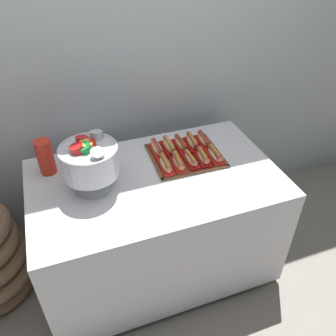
{
  "coord_description": "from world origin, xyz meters",
  "views": [
    {
      "loc": [
        -0.44,
        -1.42,
        1.93
      ],
      "look_at": [
        0.08,
        0.02,
        0.77
      ],
      "focal_mm": 37.18,
      "sensor_mm": 36.0,
      "label": 1
    }
  ],
  "objects_px": {
    "serving_tray": "(185,156)",
    "hot_dog_4": "(215,155)",
    "punch_bowl": "(90,160)",
    "hot_dog_6": "(169,146)",
    "hot_dog_7": "(181,144)",
    "buffet_table": "(156,222)",
    "hot_dog_3": "(203,157)",
    "hot_dog_0": "(165,164)",
    "hot_dog_8": "(193,142)",
    "cup_stack": "(45,157)",
    "hot_dog_2": "(191,159)",
    "hot_dog_9": "(204,140)",
    "hot_dog_1": "(178,162)",
    "hot_dog_5": "(157,148)"
  },
  "relations": [
    {
      "from": "hot_dog_2",
      "to": "hot_dog_3",
      "type": "relative_size",
      "value": 0.97
    },
    {
      "from": "serving_tray",
      "to": "hot_dog_4",
      "type": "distance_m",
      "value": 0.17
    },
    {
      "from": "hot_dog_8",
      "to": "punch_bowl",
      "type": "bearing_deg",
      "value": -164.66
    },
    {
      "from": "hot_dog_6",
      "to": "hot_dog_7",
      "type": "distance_m",
      "value": 0.08
    },
    {
      "from": "hot_dog_6",
      "to": "punch_bowl",
      "type": "xyz_separation_m",
      "value": [
        -0.48,
        -0.18,
        0.14
      ]
    },
    {
      "from": "buffet_table",
      "to": "hot_dog_0",
      "type": "height_order",
      "value": "hot_dog_0"
    },
    {
      "from": "hot_dog_8",
      "to": "hot_dog_4",
      "type": "bearing_deg",
      "value": -67.67
    },
    {
      "from": "hot_dog_6",
      "to": "hot_dog_4",
      "type": "bearing_deg",
      "value": -38.36
    },
    {
      "from": "hot_dog_0",
      "to": "hot_dog_7",
      "type": "distance_m",
      "value": 0.22
    },
    {
      "from": "hot_dog_3",
      "to": "cup_stack",
      "type": "bearing_deg",
      "value": 166.13
    },
    {
      "from": "hot_dog_0",
      "to": "cup_stack",
      "type": "relative_size",
      "value": 0.88
    },
    {
      "from": "hot_dog_9",
      "to": "hot_dog_1",
      "type": "bearing_deg",
      "value": -145.86
    },
    {
      "from": "hot_dog_2",
      "to": "hot_dog_4",
      "type": "xyz_separation_m",
      "value": [
        0.15,
        -0.01,
        0.0
      ]
    },
    {
      "from": "hot_dog_3",
      "to": "hot_dog_5",
      "type": "bearing_deg",
      "value": 141.64
    },
    {
      "from": "hot_dog_4",
      "to": "hot_dog_5",
      "type": "xyz_separation_m",
      "value": [
        -0.29,
        0.18,
        -0.0
      ]
    },
    {
      "from": "hot_dog_3",
      "to": "hot_dog_4",
      "type": "distance_m",
      "value": 0.08
    },
    {
      "from": "buffet_table",
      "to": "hot_dog_1",
      "type": "height_order",
      "value": "hot_dog_1"
    },
    {
      "from": "serving_tray",
      "to": "hot_dog_6",
      "type": "bearing_deg",
      "value": 130.16
    },
    {
      "from": "hot_dog_4",
      "to": "punch_bowl",
      "type": "relative_size",
      "value": 0.55
    },
    {
      "from": "hot_dog_3",
      "to": "hot_dog_5",
      "type": "xyz_separation_m",
      "value": [
        -0.22,
        0.17,
        -0.0
      ]
    },
    {
      "from": "hot_dog_3",
      "to": "cup_stack",
      "type": "distance_m",
      "value": 0.87
    },
    {
      "from": "buffet_table",
      "to": "hot_dog_5",
      "type": "bearing_deg",
      "value": 68.78
    },
    {
      "from": "punch_bowl",
      "to": "hot_dog_4",
      "type": "bearing_deg",
      "value": 0.52
    },
    {
      "from": "hot_dog_7",
      "to": "hot_dog_8",
      "type": "xyz_separation_m",
      "value": [
        0.07,
        -0.0,
        -0.0
      ]
    },
    {
      "from": "hot_dog_7",
      "to": "buffet_table",
      "type": "bearing_deg",
      "value": -138.72
    },
    {
      "from": "buffet_table",
      "to": "hot_dog_6",
      "type": "xyz_separation_m",
      "value": [
        0.16,
        0.21,
        0.39
      ]
    },
    {
      "from": "hot_dog_2",
      "to": "hot_dog_4",
      "type": "distance_m",
      "value": 0.15
    },
    {
      "from": "hot_dog_1",
      "to": "hot_dog_4",
      "type": "bearing_deg",
      "value": -2.11
    },
    {
      "from": "hot_dog_4",
      "to": "hot_dog_8",
      "type": "bearing_deg",
      "value": 112.33
    },
    {
      "from": "serving_tray",
      "to": "hot_dog_3",
      "type": "distance_m",
      "value": 0.12
    },
    {
      "from": "punch_bowl",
      "to": "hot_dog_9",
      "type": "bearing_deg",
      "value": 13.57
    },
    {
      "from": "buffet_table",
      "to": "hot_dog_6",
      "type": "bearing_deg",
      "value": 52.82
    },
    {
      "from": "serving_tray",
      "to": "cup_stack",
      "type": "bearing_deg",
      "value": 170.95
    },
    {
      "from": "hot_dog_2",
      "to": "hot_dog_3",
      "type": "bearing_deg",
      "value": -2.11
    },
    {
      "from": "hot_dog_5",
      "to": "punch_bowl",
      "type": "xyz_separation_m",
      "value": [
        -0.41,
        -0.18,
        0.14
      ]
    },
    {
      "from": "buffet_table",
      "to": "hot_dog_8",
      "type": "relative_size",
      "value": 7.8
    },
    {
      "from": "hot_dog_7",
      "to": "hot_dog_9",
      "type": "xyz_separation_m",
      "value": [
        0.15,
        -0.01,
        -0.0
      ]
    },
    {
      "from": "hot_dog_2",
      "to": "hot_dog_9",
      "type": "relative_size",
      "value": 0.86
    },
    {
      "from": "hot_dog_1",
      "to": "hot_dog_3",
      "type": "distance_m",
      "value": 0.15
    },
    {
      "from": "hot_dog_7",
      "to": "punch_bowl",
      "type": "bearing_deg",
      "value": -162.46
    },
    {
      "from": "serving_tray",
      "to": "hot_dog_1",
      "type": "bearing_deg",
      "value": -134.38
    },
    {
      "from": "buffet_table",
      "to": "hot_dog_5",
      "type": "relative_size",
      "value": 8.39
    },
    {
      "from": "hot_dog_2",
      "to": "hot_dog_4",
      "type": "height_order",
      "value": "hot_dog_4"
    },
    {
      "from": "buffet_table",
      "to": "hot_dog_4",
      "type": "relative_size",
      "value": 8.37
    },
    {
      "from": "buffet_table",
      "to": "serving_tray",
      "type": "distance_m",
      "value": 0.44
    },
    {
      "from": "hot_dog_2",
      "to": "hot_dog_7",
      "type": "height_order",
      "value": "same"
    },
    {
      "from": "hot_dog_7",
      "to": "hot_dog_3",
      "type": "bearing_deg",
      "value": -67.67
    },
    {
      "from": "cup_stack",
      "to": "hot_dog_4",
      "type": "bearing_deg",
      "value": -12.94
    },
    {
      "from": "punch_bowl",
      "to": "hot_dog_2",
      "type": "bearing_deg",
      "value": 1.23
    },
    {
      "from": "hot_dog_7",
      "to": "punch_bowl",
      "type": "distance_m",
      "value": 0.6
    }
  ]
}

